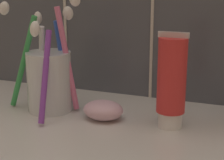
# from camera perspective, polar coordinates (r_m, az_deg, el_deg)

# --- Properties ---
(sink_counter) EXTENTS (0.68, 0.33, 0.02)m
(sink_counter) POSITION_cam_1_polar(r_m,az_deg,el_deg) (0.55, -0.39, -8.16)
(sink_counter) COLOR silver
(sink_counter) RESTS_ON ground
(toothbrush_cup) EXTENTS (0.14, 0.13, 0.19)m
(toothbrush_cup) POSITION_cam_1_polar(r_m,az_deg,el_deg) (0.61, -9.57, 0.44)
(toothbrush_cup) COLOR silver
(toothbrush_cup) RESTS_ON sink_counter
(toothpaste_tube) EXTENTS (0.04, 0.04, 0.14)m
(toothpaste_tube) POSITION_cam_1_polar(r_m,az_deg,el_deg) (0.54, 9.07, -0.20)
(toothpaste_tube) COLOR white
(toothpaste_tube) RESTS_ON sink_counter
(soap_bar) EXTENTS (0.06, 0.05, 0.03)m
(soap_bar) POSITION_cam_1_polar(r_m,az_deg,el_deg) (0.58, -1.35, -4.60)
(soap_bar) COLOR #DBB2C6
(soap_bar) RESTS_ON sink_counter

